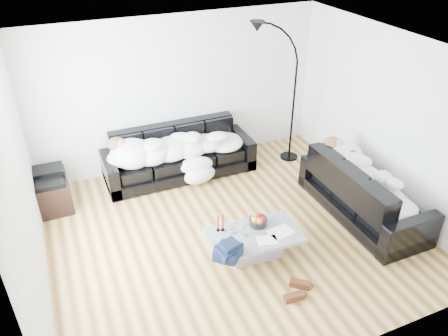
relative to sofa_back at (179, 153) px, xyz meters
name	(u,v)px	position (x,y,z in m)	size (l,w,h in m)	color
ground	(232,231)	(0.20, -1.79, -0.41)	(5.00, 5.00, 0.00)	brown
wall_back	(179,93)	(0.20, 0.46, 0.89)	(5.00, 0.02, 2.60)	silver
wall_left	(25,196)	(-2.30, -1.79, 0.89)	(0.02, 4.50, 2.60)	silver
wall_right	(387,120)	(2.70, -1.79, 0.89)	(0.02, 4.50, 2.60)	silver
ceiling	(234,52)	(0.20, -1.79, 2.19)	(5.00, 5.00, 0.00)	white
sofa_back	(179,153)	(0.00, 0.00, 0.00)	(2.53, 0.88, 0.83)	black
sofa_right	(364,190)	(2.16, -2.16, 0.01)	(2.11, 0.91, 0.86)	black
sleeper_back	(179,143)	(0.00, -0.05, 0.22)	(2.14, 0.74, 0.43)	white
sleeper_right	(367,178)	(2.16, -2.16, 0.23)	(1.81, 0.77, 0.44)	white
teal_cushion	(337,154)	(2.10, -1.51, 0.31)	(0.36, 0.30, 0.20)	#0B5046
coffee_table	(254,244)	(0.27, -2.34, -0.24)	(1.20, 0.70, 0.35)	#939699
fruit_bowl	(258,220)	(0.40, -2.18, 0.01)	(0.25, 0.25, 0.15)	white
wine_glass_a	(235,228)	(0.04, -2.22, 0.02)	(0.07, 0.07, 0.16)	white
wine_glass_b	(232,235)	(-0.06, -2.34, 0.03)	(0.08, 0.08, 0.18)	white
wine_glass_c	(246,230)	(0.15, -2.33, 0.03)	(0.08, 0.08, 0.19)	white
candle_left	(218,223)	(-0.15, -2.09, 0.06)	(0.05, 0.05, 0.25)	maroon
candle_right	(223,223)	(-0.08, -2.11, 0.06)	(0.05, 0.05, 0.26)	maroon
newspaper_a	(281,232)	(0.60, -2.44, -0.06)	(0.31, 0.24, 0.01)	silver
newspaper_b	(267,240)	(0.36, -2.52, -0.06)	(0.26, 0.19, 0.01)	silver
navy_jacket	(230,244)	(-0.18, -2.58, 0.11)	(0.37, 0.31, 0.19)	black
shoes	(297,291)	(0.44, -3.17, -0.37)	(0.42, 0.31, 0.10)	#472311
av_cabinet	(53,192)	(-2.09, -0.14, -0.16)	(0.50, 0.73, 0.50)	black
stereo	(48,175)	(-2.09, -0.14, 0.15)	(0.44, 0.34, 0.13)	black
floor_lamp	(294,101)	(2.04, -0.24, 0.70)	(0.81, 0.32, 2.23)	black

